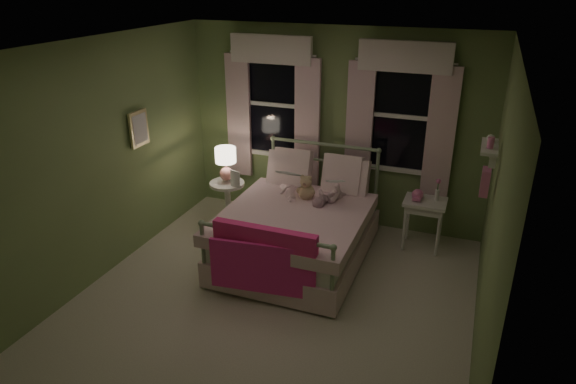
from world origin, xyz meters
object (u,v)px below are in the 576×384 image
at_px(child_left, 289,170).
at_px(nightstand_right, 425,208).
at_px(bed, 299,229).
at_px(table_lamp, 226,160).
at_px(child_right, 333,175).
at_px(teddy_bear, 306,189).
at_px(nightstand_left, 228,198).

distance_m(child_left, nightstand_right, 1.71).
relative_size(bed, child_left, 2.73).
bearing_deg(table_lamp, bed, -19.91).
height_order(child_left, child_right, child_right).
distance_m(child_left, teddy_bear, 0.35).
xyz_separation_m(nightstand_left, nightstand_right, (2.51, 0.35, 0.13)).
bearing_deg(nightstand_left, nightstand_right, 7.86).
bearing_deg(bed, teddy_bear, 90.00).
bearing_deg(table_lamp, nightstand_right, 7.86).
xyz_separation_m(child_left, nightstand_right, (1.63, 0.34, -0.39)).
bearing_deg(bed, child_left, 123.60).
height_order(teddy_bear, table_lamp, table_lamp).
xyz_separation_m(teddy_bear, table_lamp, (-1.15, 0.16, 0.16)).
distance_m(bed, child_right, 0.76).
height_order(bed, nightstand_right, bed).
height_order(child_right, nightstand_right, child_right).
bearing_deg(teddy_bear, table_lamp, 172.35).
bearing_deg(nightstand_right, child_right, -162.27).
bearing_deg(nightstand_right, child_left, -168.14).
relative_size(bed, nightstand_left, 3.13).
distance_m(table_lamp, nightstand_right, 2.56).
distance_m(teddy_bear, nightstand_left, 1.22).
relative_size(child_right, nightstand_right, 1.20).
relative_size(nightstand_left, table_lamp, 1.45).
xyz_separation_m(child_right, teddy_bear, (-0.28, -0.16, -0.16)).
xyz_separation_m(bed, child_left, (-0.28, 0.42, 0.56)).
bearing_deg(child_right, nightstand_left, 16.85).
height_order(child_left, nightstand_right, child_left).
bearing_deg(nightstand_left, bed, -19.91).
bearing_deg(table_lamp, child_right, 0.13).
bearing_deg(nightstand_left, teddy_bear, -7.65).
bearing_deg(child_right, teddy_bear, 46.21).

